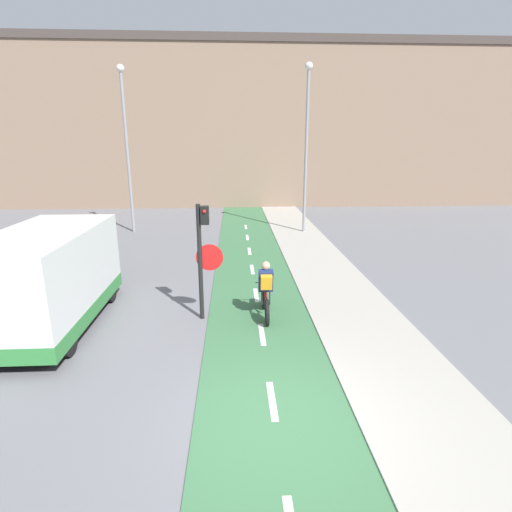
{
  "coord_description": "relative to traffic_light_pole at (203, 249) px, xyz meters",
  "views": [
    {
      "loc": [
        -0.61,
        -5.45,
        4.31
      ],
      "look_at": [
        0.0,
        5.56,
        1.2
      ],
      "focal_mm": 28.0,
      "sensor_mm": 36.0,
      "label": 1
    }
  ],
  "objects": [
    {
      "name": "cyclist_near",
      "position": [
        1.54,
        -0.02,
        -1.12
      ],
      "size": [
        0.46,
        1.7,
        1.49
      ],
      "color": "black",
      "rests_on": "ground_plane"
    },
    {
      "name": "traffic_light_pole",
      "position": [
        0.0,
        0.0,
        0.0
      ],
      "size": [
        0.67,
        0.25,
        2.93
      ],
      "color": "black",
      "rests_on": "ground_plane"
    },
    {
      "name": "ground_plane",
      "position": [
        1.38,
        -4.02,
        -1.83
      ],
      "size": [
        120.0,
        120.0,
        0.0
      ],
      "primitive_type": "plane",
      "color": "slate"
    },
    {
      "name": "building_row_background",
      "position": [
        1.38,
        20.81,
        3.7
      ],
      "size": [
        60.0,
        5.2,
        11.03
      ],
      "color": "#89705B",
      "rests_on": "ground_plane"
    },
    {
      "name": "street_lamp_far",
      "position": [
        -4.33,
        10.7,
        2.87
      ],
      "size": [
        0.36,
        0.36,
        7.81
      ],
      "color": "gray",
      "rests_on": "ground_plane"
    },
    {
      "name": "van",
      "position": [
        -3.69,
        -0.21,
        -0.66
      ],
      "size": [
        2.09,
        4.62,
        2.36
      ],
      "color": "silver",
      "rests_on": "ground_plane"
    },
    {
      "name": "sidewalk_strip",
      "position": [
        3.89,
        -4.02,
        -1.8
      ],
      "size": [
        2.4,
        60.0,
        0.05
      ],
      "color": "#A8A399",
      "rests_on": "ground_plane"
    },
    {
      "name": "street_lamp_sidewalk",
      "position": [
        4.26,
        10.11,
        2.9
      ],
      "size": [
        0.36,
        0.36,
        7.89
      ],
      "color": "gray",
      "rests_on": "ground_plane"
    },
    {
      "name": "bike_lane",
      "position": [
        1.38,
        -4.01,
        -1.82
      ],
      "size": [
        2.63,
        60.0,
        0.02
      ],
      "color": "#3D7047",
      "rests_on": "ground_plane"
    }
  ]
}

